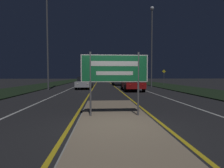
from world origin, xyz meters
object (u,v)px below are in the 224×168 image
highway_sign (115,71)px  car_receding_2 (131,79)px  streetlight_left_near (47,28)px  car_receding_1 (119,81)px  warning_sign (164,76)px  car_receding_0 (132,83)px  car_approaching_0 (84,83)px  streetlight_right_near (152,38)px

highway_sign → car_receding_2: highway_sign is taller
streetlight_left_near → car_receding_2: size_ratio=2.55×
car_receding_1 → warning_sign: bearing=-2.9°
car_receding_0 → warning_sign: warning_sign is taller
streetlight_left_near → warning_sign: 19.07m
car_approaching_0 → highway_sign: bearing=-80.4°
car_receding_0 → car_receding_1: size_ratio=1.03×
highway_sign → car_approaching_0: (-2.50, 14.75, -1.04)m
car_receding_2 → car_approaching_0: (-8.21, -14.59, -0.04)m
highway_sign → car_receding_0: (2.77, 11.67, -1.01)m
car_receding_1 → car_approaching_0: car_approaching_0 is taller
streetlight_right_near → highway_sign: bearing=-110.7°
streetlight_left_near → car_receding_2: (12.07, 16.04, -6.06)m
streetlight_right_near → streetlight_left_near: bearing=-165.6°
car_receding_2 → warning_sign: 8.70m
car_receding_0 → car_receding_2: size_ratio=1.16×
car_receding_0 → car_receding_1: car_receding_0 is taller
car_receding_1 → streetlight_right_near: bearing=-55.5°
car_approaching_0 → warning_sign: 14.26m
streetlight_right_near → car_receding_1: size_ratio=2.30×
streetlight_right_near → car_receding_1: (-3.85, 5.59, -5.85)m
warning_sign → highway_sign: bearing=-114.5°
highway_sign → streetlight_left_near: bearing=115.5°
streetlight_right_near → car_receding_1: bearing=124.5°
car_receding_1 → car_receding_2: bearing=65.4°
car_approaching_0 → warning_sign: (12.40, 7.00, 0.83)m
streetlight_right_near → car_approaching_0: streetlight_right_near is taller
streetlight_left_near → car_approaching_0: 7.37m
streetlight_right_near → car_receding_0: size_ratio=2.25×
streetlight_left_near → car_receding_1: streetlight_left_near is taller
streetlight_left_near → car_receding_1: size_ratio=2.26×
car_receding_2 → warning_sign: size_ratio=1.65×
car_approaching_0 → streetlight_right_near: bearing=11.6°
warning_sign → streetlight_right_near: bearing=-124.9°
car_approaching_0 → streetlight_left_near: bearing=-159.4°
streetlight_left_near → streetlight_right_near: 13.02m
highway_sign → streetlight_left_near: size_ratio=0.24×
streetlight_left_near → car_receding_2: 20.97m
streetlight_left_near → car_receding_2: streetlight_left_near is taller
car_approaching_0 → warning_sign: warning_sign is taller
car_receding_2 → streetlight_left_near: bearing=-127.0°
highway_sign → warning_sign: 23.90m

